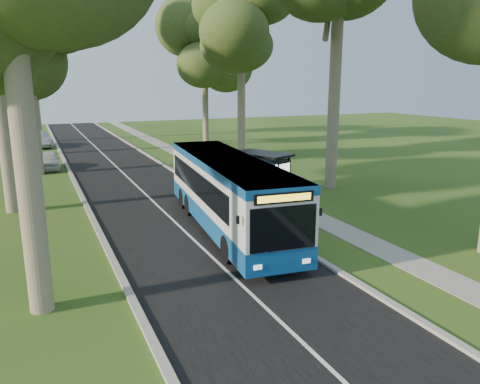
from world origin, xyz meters
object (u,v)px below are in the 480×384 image
object	(u,v)px
bus	(228,193)
bus_stop_sign	(254,183)
litter_bin	(235,193)
car_white	(48,160)
car_silver	(37,139)
bus_shelter	(268,168)

from	to	relation	value
bus	bus_stop_sign	bearing A→B (deg)	40.29
litter_bin	car_white	xyz separation A→B (m)	(-9.00, 14.57, 0.19)
bus	car_silver	world-z (taller)	bus
bus_stop_sign	car_white	distance (m)	19.84
bus_shelter	car_silver	bearing A→B (deg)	87.55
bus_stop_sign	bus_shelter	size ratio (longest dim) A/B	0.76
car_silver	bus_shelter	bearing A→B (deg)	-84.49
bus_shelter	litter_bin	bearing A→B (deg)	117.09
car_white	car_silver	bearing A→B (deg)	92.37
bus	car_silver	xyz separation A→B (m)	(-7.15, 32.40, -0.88)
car_white	car_silver	size ratio (longest dim) A/B	0.82
litter_bin	car_silver	world-z (taller)	car_silver
bus_shelter	litter_bin	xyz separation A→B (m)	(-1.43, 1.20, -1.45)
bus	bus_stop_sign	size ratio (longest dim) A/B	4.53
bus_stop_sign	litter_bin	xyz separation A→B (m)	(0.38, 3.27, -1.21)
bus_stop_sign	car_silver	world-z (taller)	bus_stop_sign
bus_stop_sign	car_white	world-z (taller)	bus_stop_sign
bus	litter_bin	world-z (taller)	bus
bus	bus_shelter	xyz separation A→B (m)	(3.75, 3.41, 0.26)
bus	bus_shelter	distance (m)	5.07
car_white	car_silver	world-z (taller)	car_silver
bus	car_silver	distance (m)	33.19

